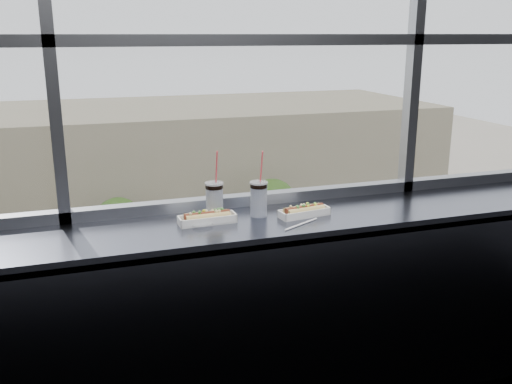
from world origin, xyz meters
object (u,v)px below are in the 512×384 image
object	(u,v)px
loose_straw	(301,224)
car_near_d	(282,342)
hotdog_tray_right	(304,211)
car_far_c	(343,254)
soda_cup_right	(259,197)
pedestrian_b	(108,261)
wrapper	(202,224)
tree_right	(272,203)
car_near_c	(142,366)
pedestrian_d	(217,237)
hotdog_tray_left	(207,218)
car_near_e	(408,320)
car_far_b	(117,282)
soda_cup_left	(214,198)
tree_center	(119,222)

from	to	relation	value
loose_straw	car_near_d	xyz separation A→B (m)	(6.26, 16.43, -10.97)
hotdog_tray_right	car_far_c	world-z (taller)	hotdog_tray_right
soda_cup_right	car_far_c	xyz separation A→B (m)	(13.16, 24.21, -11.18)
pedestrian_b	wrapper	bearing A→B (deg)	-1.61
car_far_c	car_near_d	distance (m)	10.47
car_far_c	pedestrian_b	distance (m)	13.12
car_far_c	tree_right	bearing A→B (deg)	29.47
car_near_c	pedestrian_d	distance (m)	14.26
hotdog_tray_left	pedestrian_d	size ratio (longest dim) A/B	0.14
hotdog_tray_left	soda_cup_right	bearing A→B (deg)	5.11
tree_right	wrapper	bearing A→B (deg)	-110.62
hotdog_tray_right	car_near_e	world-z (taller)	hotdog_tray_right
hotdog_tray_right	car_far_b	world-z (taller)	hotdog_tray_right
hotdog_tray_right	pedestrian_d	bearing A→B (deg)	68.46
car_near_e	wrapper	bearing A→B (deg)	141.53
car_far_c	car_far_b	bearing A→B (deg)	84.10
hotdog_tray_right	soda_cup_left	distance (m)	0.48
loose_straw	pedestrian_b	size ratio (longest dim) A/B	0.13
hotdog_tray_left	car_near_e	world-z (taller)	hotdog_tray_left
hotdog_tray_right	soda_cup_right	size ratio (longest dim) A/B	0.82
car_near_d	tree_right	size ratio (longest dim) A/B	1.39
car_near_c	tree_right	world-z (taller)	tree_right
car_far_c	car_near_d	size ratio (longest dim) A/B	0.90
wrapper	pedestrian_b	world-z (taller)	wrapper
soda_cup_left	pedestrian_b	world-z (taller)	soda_cup_left
wrapper	tree_right	xyz separation A→B (m)	(10.65, 28.29, -8.97)
soda_cup_left	car_far_b	xyz separation A→B (m)	(0.91, 24.17, -11.08)
hotdog_tray_left	car_near_d	xyz separation A→B (m)	(6.70, 16.25, -11.00)
car_near_c	car_near_d	world-z (taller)	car_near_c
tree_right	hotdog_tray_right	bearing A→B (deg)	-109.63
hotdog_tray_left	car_far_b	distance (m)	26.65
car_near_e	car_near_d	bearing A→B (deg)	89.13
hotdog_tray_right	soda_cup_left	bearing A→B (deg)	156.15
car_near_d	pedestrian_d	world-z (taller)	car_near_d
car_far_b	car_near_d	xyz separation A→B (m)	(5.73, -8.00, 0.01)
car_near_e	pedestrian_b	size ratio (longest dim) A/B	3.49
soda_cup_right	car_near_c	distance (m)	19.63
soda_cup_right	car_far_b	size ratio (longest dim) A/B	0.06
hotdog_tray_left	soda_cup_left	xyz separation A→B (m)	(0.06, 0.08, 0.08)
soda_cup_right	car_near_c	bearing A→B (deg)	86.87
soda_cup_left	car_near_d	bearing A→B (deg)	67.67
pedestrian_b	tree_right	xyz separation A→B (m)	(9.87, 0.73, 2.17)
wrapper	car_near_d	world-z (taller)	wrapper
hotdog_tray_right	pedestrian_d	xyz separation A→B (m)	(6.83, 29.16, -11.04)
tree_right	pedestrian_d	bearing A→B (deg)	165.24
car_far_b	car_near_d	world-z (taller)	car_near_d
wrapper	car_near_e	xyz separation A→B (m)	(12.55, 16.29, -10.96)
wrapper	soda_cup_left	bearing A→B (deg)	52.30
soda_cup_left	soda_cup_right	size ratio (longest dim) A/B	1.02
loose_straw	tree_center	distance (m)	29.89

